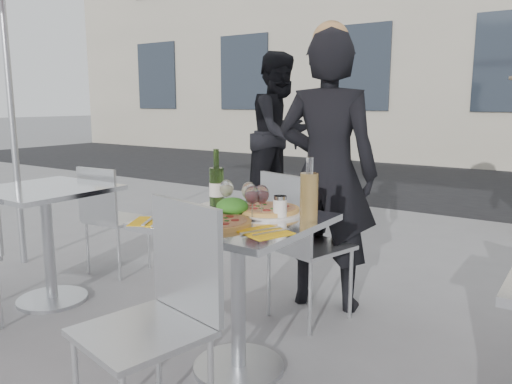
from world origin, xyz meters
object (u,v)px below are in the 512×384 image
Objects in this scene: woman_diner at (327,173)px; wineglass_red_a at (252,196)px; main_table at (238,262)px; side_chair_lfar at (108,212)px; wineglass_red_b at (262,195)px; pizza_far at (268,210)px; pizza_near at (215,222)px; side_table_left at (47,220)px; salad_plate at (232,208)px; wine_bottle at (217,185)px; chair_near at (163,303)px; napkin_right at (265,232)px; pedestrian_a at (280,134)px; sugar_shaker at (280,208)px; wineglass_white_b at (249,192)px; wineglass_white_a at (227,190)px; carafe at (309,196)px; napkin_left at (153,221)px; chair_far at (299,235)px.

wineglass_red_a is (0.09, -0.94, 0.01)m from woman_diner.
side_chair_lfar reaches higher than main_table.
woman_diner reaches higher than main_table.
wineglass_red_b is (0.10, 0.05, 0.32)m from main_table.
pizza_near is at bearing -102.95° from pizza_far.
woman_diner is (1.49, 0.95, 0.31)m from side_table_left.
wine_bottle is (-0.19, 0.12, 0.08)m from salad_plate.
chair_near is at bearing -94.54° from wineglass_red_b.
salad_plate is 0.34m from napkin_right.
side_chair_lfar is 1.80m from wineglass_red_b.
wine_bottle reaches higher than wineglass_red_a.
pizza_near is at bearing 151.11° from side_chair_lfar.
salad_plate is at bearing 75.62° from woman_diner.
pedestrian_a is 3.45m from salad_plate.
wine_bottle is 1.27× the size of napkin_right.
pizza_far is at bearing 93.56° from wineglass_red_a.
napkin_right is (0.07, -0.24, -0.05)m from sugar_shaker.
pizza_near is 0.26m from wineglass_white_b.
wine_bottle is 0.13m from wineglass_white_a.
side_chair_lfar is 2.76× the size of wine_bottle.
carafe is at bearing -138.62° from pedestrian_a.
wineglass_white_a is 0.40m from napkin_left.
chair_near is 5.77× the size of wineglass_red_b.
woman_diner is at bearing 95.67° from pizza_far.
woman_diner is 0.89m from carafe.
side_table_left is 1.47m from salad_plate.
wineglass_white_b and wineglass_red_a have the same top height.
chair_far is 0.52× the size of woman_diner.
wineglass_white_a is at bearing 38.88° from napkin_left.
carafe reaches higher than side_table_left.
wineglass_white_a reaches higher than pizza_near.
main_table is at bearing 170.58° from napkin_right.
chair_far is 3.80× the size of napkin_right.
pedestrian_a is 6.21× the size of wine_bottle.
wineglass_white_b is (0.05, 0.06, 0.07)m from salad_plate.
chair_near is at bearing 80.25° from woman_diner.
wineglass_red_b is (1.75, -3.03, -0.06)m from pedestrian_a.
side_table_left is at bearing -176.62° from wineglass_white_b.
napkin_left is (-0.58, -0.39, -0.11)m from carafe.
chair_far is 0.63m from wine_bottle.
napkin_left reaches higher than main_table.
sugar_shaker is 0.68× the size of wineglass_white_a.
pedestrian_a is 3.55m from carafe.
wineglass_red_a is at bearing -19.85° from wineglass_white_a.
pizza_near is 2.00× the size of wineglass_white_b.
carafe is (0.54, -0.03, 0.00)m from wine_bottle.
wineglass_white_b reaches higher than side_chair_lfar.
carafe reaches higher than wineglass_white_a.
wine_bottle is 2.76× the size of sugar_shaker.
woman_diner reaches higher than pizza_far.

